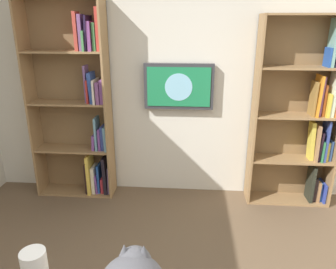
{
  "coord_description": "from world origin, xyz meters",
  "views": [
    {
      "loc": [
        -0.13,
        1.26,
        1.91
      ],
      "look_at": [
        0.05,
        -1.07,
        1.09
      ],
      "focal_mm": 34.24,
      "sensor_mm": 36.0,
      "label": 1
    }
  ],
  "objects": [
    {
      "name": "bookshelf_left",
      "position": [
        -1.31,
        -2.07,
        0.99
      ],
      "size": [
        0.88,
        0.28,
        1.99
      ],
      "color": "#937047",
      "rests_on": "ground"
    },
    {
      "name": "wall_mounted_tv",
      "position": [
        0.02,
        -2.15,
        1.26
      ],
      "size": [
        0.74,
        0.07,
        0.49
      ],
      "color": "#333338"
    },
    {
      "name": "bookshelf_right",
      "position": [
        1.11,
        -2.06,
        1.04
      ],
      "size": [
        0.87,
        0.28,
        2.18
      ],
      "color": "#937047",
      "rests_on": "ground"
    },
    {
      "name": "wall_back",
      "position": [
        0.0,
        -2.23,
        1.35
      ],
      "size": [
        4.52,
        0.06,
        2.7
      ],
      "primitive_type": "cube",
      "color": "silver",
      "rests_on": "ground"
    }
  ]
}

